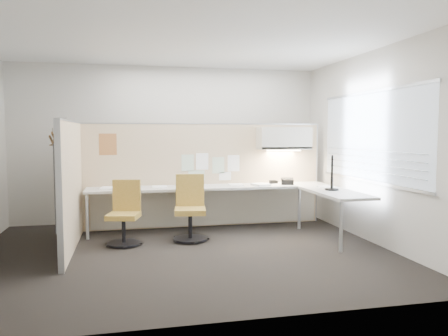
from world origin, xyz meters
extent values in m
cube|color=black|center=(0.00, 0.00, -0.01)|extent=(5.50, 4.50, 0.01)
cube|color=white|center=(0.00, 0.00, 2.80)|extent=(5.50, 4.50, 0.01)
cube|color=beige|center=(0.00, 2.25, 1.40)|extent=(5.50, 0.02, 2.80)
cube|color=beige|center=(0.00, -2.25, 1.40)|extent=(5.50, 0.02, 2.80)
cube|color=beige|center=(2.75, 0.00, 1.40)|extent=(0.02, 4.50, 2.80)
cube|color=#A8B4C3|center=(2.73, 0.00, 1.55)|extent=(0.01, 2.80, 1.30)
cube|color=beige|center=(0.55, 1.60, 0.88)|extent=(4.10, 0.06, 1.75)
cube|color=beige|center=(-1.50, 0.50, 0.88)|extent=(0.06, 2.20, 1.75)
cube|color=beige|center=(0.60, 1.27, 0.71)|extent=(4.00, 0.60, 0.04)
cube|color=beige|center=(2.30, 0.23, 0.71)|extent=(0.60, 1.47, 0.04)
cube|color=beige|center=(0.60, 1.54, 0.34)|extent=(3.90, 0.02, 0.64)
cylinder|color=#A5A8AA|center=(-1.35, 1.02, 0.34)|extent=(0.05, 0.05, 0.69)
cylinder|color=#A5A8AA|center=(2.05, -0.45, 0.34)|extent=(0.05, 0.05, 0.69)
cylinder|color=#A5A8AA|center=(2.05, 1.02, 0.34)|extent=(0.05, 0.05, 0.69)
cube|color=beige|center=(1.90, 1.39, 1.51)|extent=(0.90, 0.36, 0.38)
cube|color=#FFEABF|center=(1.90, 1.39, 1.30)|extent=(0.60, 0.06, 0.02)
cube|color=#8CBF8C|center=(0.25, 1.57, 1.10)|extent=(0.21, 0.00, 0.28)
cube|color=white|center=(0.50, 1.57, 1.12)|extent=(0.21, 0.00, 0.28)
cube|color=#8CBF8C|center=(0.78, 1.57, 1.05)|extent=(0.21, 0.00, 0.28)
cube|color=white|center=(1.05, 1.57, 1.08)|extent=(0.21, 0.00, 0.28)
cube|color=#8CBF8C|center=(0.40, 1.57, 0.88)|extent=(0.28, 0.00, 0.18)
cube|color=white|center=(0.90, 1.57, 0.86)|extent=(0.21, 0.00, 0.14)
cube|color=orange|center=(-1.05, 1.57, 1.42)|extent=(0.28, 0.00, 0.35)
cylinder|color=black|center=(-0.81, 0.55, 0.03)|extent=(0.48, 0.48, 0.03)
cylinder|color=black|center=(-0.81, 0.55, 0.21)|extent=(0.06, 0.06, 0.37)
cube|color=tan|center=(-0.81, 0.55, 0.42)|extent=(0.52, 0.52, 0.07)
cube|color=tan|center=(-0.76, 0.75, 0.69)|extent=(0.41, 0.15, 0.46)
cylinder|color=black|center=(0.15, 0.60, 0.03)|extent=(0.51, 0.51, 0.03)
cylinder|color=black|center=(0.15, 0.60, 0.23)|extent=(0.06, 0.06, 0.39)
cube|color=tan|center=(0.15, 0.60, 0.45)|extent=(0.51, 0.51, 0.08)
cube|color=tan|center=(0.18, 0.82, 0.73)|extent=(0.43, 0.12, 0.49)
cylinder|color=black|center=(2.30, 0.35, 0.75)|extent=(0.21, 0.21, 0.02)
cylinder|color=black|center=(2.30, 0.35, 0.83)|extent=(0.04, 0.04, 0.19)
cube|color=black|center=(2.30, 0.35, 1.10)|extent=(0.25, 0.46, 0.33)
cube|color=black|center=(2.30, 0.35, 1.10)|extent=(0.21, 0.41, 0.29)
cube|color=black|center=(1.91, 1.22, 0.78)|extent=(0.25, 0.24, 0.12)
cylinder|color=black|center=(1.82, 1.24, 0.81)|extent=(0.08, 0.17, 0.04)
cube|color=black|center=(1.74, 1.42, 0.76)|extent=(0.15, 0.09, 0.05)
cube|color=black|center=(1.70, 1.40, 0.76)|extent=(0.11, 0.08, 0.06)
cube|color=silver|center=(-1.50, -0.30, 1.77)|extent=(0.14, 0.02, 0.02)
cylinder|color=silver|center=(-1.57, -0.30, 1.69)|extent=(0.02, 0.02, 0.14)
cube|color=#AD7F4C|center=(-1.57, -0.30, 1.56)|extent=(0.02, 0.43, 0.12)
cube|color=#AD7F4C|center=(-1.60, -0.27, 1.52)|extent=(0.02, 0.43, 0.12)
cube|color=#93949C|center=(-1.58, -0.35, 0.95)|extent=(0.01, 0.07, 1.07)
cube|color=white|center=(-1.04, 1.24, 0.74)|extent=(0.26, 0.32, 0.03)
cube|color=white|center=(-0.25, 1.28, 0.74)|extent=(0.24, 0.31, 0.02)
cube|color=white|center=(1.02, 1.29, 0.74)|extent=(0.25, 0.32, 0.02)
cube|color=white|center=(1.42, 1.18, 0.75)|extent=(0.29, 0.35, 0.03)
cube|color=white|center=(2.38, 0.65, 0.74)|extent=(0.30, 0.35, 0.02)
camera|label=1|loc=(-0.73, -5.75, 1.60)|focal=35.00mm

